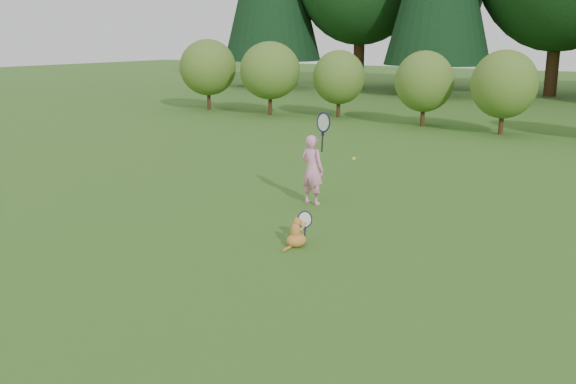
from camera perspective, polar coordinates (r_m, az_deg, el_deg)
The scene contains 5 objects.
ground at distance 9.04m, azimuth -3.88°, elevation -5.16°, with size 100.00×100.00×0.00m, color #315919.
shrub_row at distance 20.50m, azimuth 19.00°, elevation 8.80°, with size 28.00×3.00×2.80m, color #516B21, non-canonical shape.
child at distance 11.29m, azimuth 2.19°, elevation 2.15°, with size 0.70×0.39×1.86m.
cat at distance 9.12m, azimuth 0.79°, elevation -3.48°, with size 0.40×0.65×0.58m.
tennis_ball at distance 9.99m, azimuth 5.87°, elevation 2.96°, with size 0.06×0.06×0.06m.
Camera 1 is at (5.24, -6.76, 2.94)m, focal length 40.00 mm.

